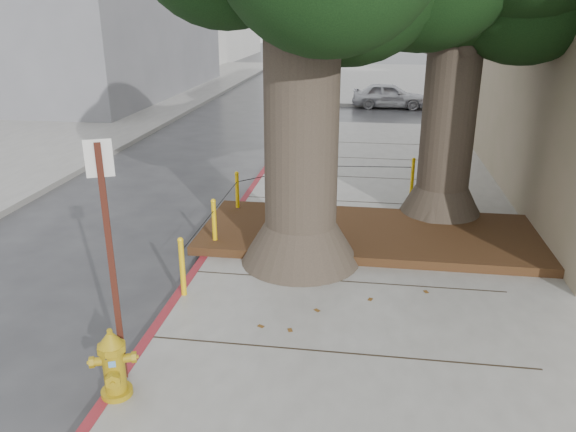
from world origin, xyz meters
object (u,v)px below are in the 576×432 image
object	(u,v)px
signpost	(110,252)
car_silver	(389,95)
car_dark	(111,97)
car_red	(561,104)
fire_hydrant	(113,364)

from	to	relation	value
signpost	car_silver	size ratio (longest dim) A/B	0.87
car_dark	signpost	bearing A→B (deg)	-71.27
car_dark	car_silver	bearing A→B (deg)	7.59
signpost	car_silver	distance (m)	21.19
car_red	car_dark	size ratio (longest dim) A/B	0.85
fire_hydrant	signpost	size ratio (longest dim) A/B	0.30
fire_hydrant	car_red	world-z (taller)	car_red
car_silver	car_dark	world-z (taller)	car_dark
fire_hydrant	signpost	world-z (taller)	signpost
car_dark	fire_hydrant	bearing A→B (deg)	-71.54
signpost	car_dark	size ratio (longest dim) A/B	0.61
fire_hydrant	car_dark	bearing A→B (deg)	93.94
signpost	car_silver	world-z (taller)	signpost
signpost	fire_hydrant	bearing A→B (deg)	-105.35
car_silver	car_dark	distance (m)	12.28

